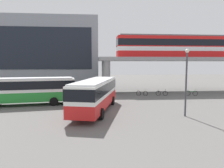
{
  "coord_description": "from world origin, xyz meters",
  "views": [
    {
      "loc": [
        -0.69,
        -20.61,
        4.85
      ],
      "look_at": [
        1.78,
        6.47,
        2.2
      ],
      "focal_mm": 33.38,
      "sensor_mm": 36.0,
      "label": 1
    }
  ],
  "objects": [
    {
      "name": "pedestrian_walking_across",
      "position": [
        -1.04,
        9.23,
        0.81
      ],
      "size": [
        0.35,
        0.45,
        1.71
      ],
      "color": "#724C8C",
      "rests_on": "ground_plane"
    },
    {
      "name": "bicycle_green",
      "position": [
        14.31,
        9.68,
        0.36
      ],
      "size": [
        1.72,
        0.63,
        1.04
      ],
      "color": "black",
      "rests_on": "ground_plane"
    },
    {
      "name": "ground_plane",
      "position": [
        0.0,
        10.0,
        0.0
      ],
      "size": [
        120.0,
        120.0,
        0.0
      ],
      "primitive_type": "plane",
      "color": "#605E5B"
    },
    {
      "name": "pedestrian_by_bike_rack",
      "position": [
        2.03,
        10.61,
        0.79
      ],
      "size": [
        0.47,
        0.4,
        1.69
      ],
      "color": "gray",
      "rests_on": "ground_plane"
    },
    {
      "name": "bicycle_black",
      "position": [
        9.76,
        10.11,
        0.36
      ],
      "size": [
        1.73,
        0.58,
        1.04
      ],
      "color": "black",
      "rests_on": "ground_plane"
    },
    {
      "name": "bus_secondary",
      "position": [
        -8.47,
        4.38,
        1.99
      ],
      "size": [
        11.3,
        4.18,
        3.22
      ],
      "color": "#268C33",
      "rests_on": "ground_plane"
    },
    {
      "name": "train",
      "position": [
        13.6,
        15.03,
        7.9
      ],
      "size": [
        20.37,
        2.96,
        3.84
      ],
      "color": "red",
      "rests_on": "elevated_platform"
    },
    {
      "name": "bus_main",
      "position": [
        -0.45,
        0.47,
        1.99
      ],
      "size": [
        5.15,
        11.33,
        3.22
      ],
      "color": "red",
      "rests_on": "ground_plane"
    },
    {
      "name": "elevated_platform",
      "position": [
        13.99,
        15.03,
        5.11
      ],
      "size": [
        27.44,
        7.27,
        5.94
      ],
      "color": "gray",
      "rests_on": "ground_plane"
    },
    {
      "name": "bicycle_silver",
      "position": [
        6.74,
        10.39,
        0.36
      ],
      "size": [
        1.71,
        0.64,
        1.04
      ],
      "color": "black",
      "rests_on": "ground_plane"
    },
    {
      "name": "station_building",
      "position": [
        -12.26,
        24.85,
        7.05
      ],
      "size": [
        25.17,
        10.3,
        14.09
      ],
      "color": "gray",
      "rests_on": "ground_plane"
    },
    {
      "name": "lamp_post",
      "position": [
        7.79,
        -2.37,
        3.66
      ],
      "size": [
        0.36,
        0.36,
        6.19
      ],
      "color": "#3F3F44",
      "rests_on": "ground_plane"
    }
  ]
}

